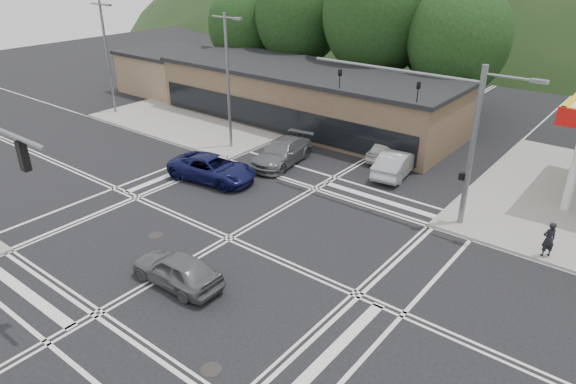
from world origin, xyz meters
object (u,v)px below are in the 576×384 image
Objects in this scene: car_grey_center at (177,269)px; car_northbound at (282,152)px; car_blue_west at (212,168)px; car_queue_a at (397,163)px; car_queue_b at (388,148)px; pedestrian at (549,239)px.

car_northbound is at bearing -161.06° from car_grey_center.
car_blue_west is 4.90m from car_northbound.
car_queue_a is at bearing 172.08° from car_grey_center.
car_blue_west is at bearing -117.23° from car_northbound.
car_blue_west is 10.57m from car_grey_center.
car_northbound is (1.62, 4.63, 0.01)m from car_blue_west.
car_queue_b is 2.55× the size of pedestrian.
pedestrian reaches higher than car_grey_center.
pedestrian is at bearing -89.17° from car_blue_west.
car_grey_center is 0.79× the size of car_northbound.
car_queue_b is at bearing -43.32° from car_blue_west.
car_queue_a is 1.09× the size of car_queue_b.
car_grey_center is at bearing 0.75° from pedestrian.
car_queue_b is (-1.68, 2.05, -0.04)m from car_queue_a.
car_grey_center is at bearing -77.34° from car_northbound.
car_blue_west is 1.27× the size of car_queue_b.
car_queue_a reaches higher than car_queue_b.
car_queue_b is at bearing -58.22° from car_queue_a.
pedestrian is (9.70, -4.45, 0.22)m from car_queue_a.
car_grey_center is 0.98× the size of car_queue_b.
car_blue_west is 1.03× the size of car_northbound.
pedestrian is (16.32, -1.50, 0.22)m from car_northbound.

